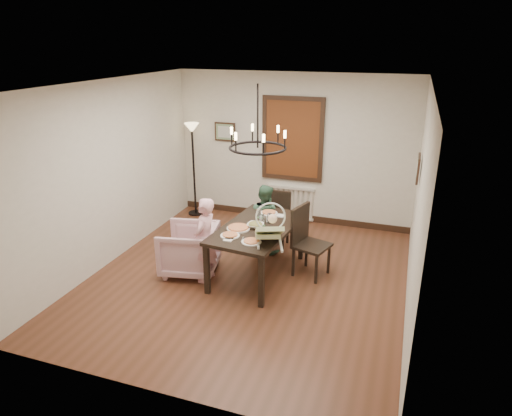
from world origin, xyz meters
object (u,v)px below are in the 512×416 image
Objects in this scene: elderly_woman at (205,247)px; floor_lamp at (194,171)px; chair_far at (276,220)px; drinking_glass at (262,219)px; chair_right at (312,242)px; dining_table at (258,232)px; armchair at (189,249)px; seated_man at (264,224)px; baby_bouncer at (269,229)px.

elderly_woman is 2.76m from floor_lamp.
drinking_glass is (0.07, -0.97, 0.39)m from chair_far.
elderly_woman is at bearing 131.60° from chair_right.
chair_far is 0.88× the size of chair_right.
dining_table reaches higher than armchair.
dining_table is at bearing 112.31° from seated_man.
baby_bouncer is at bearing 166.58° from chair_right.
seated_man is (0.84, 1.07, 0.11)m from armchair.
drinking_glass is at bearing 97.30° from armchair.
seated_man is 6.32× the size of drinking_glass.
chair_right is at bearing 12.30° from drinking_glass.
chair_far reaches higher than dining_table.
drinking_glass is (0.03, 0.10, 0.16)m from dining_table.
chair_far is 0.98× the size of seated_man.
dining_table is at bearing 122.98° from elderly_woman.
drinking_glass is at bearing 80.10° from dining_table.
dining_table is 2.16× the size of armchair.
chair_right is 0.81m from drinking_glass.
seated_man is at bearing -118.04° from chair_far.
baby_bouncer is (-0.44, -0.74, 0.44)m from chair_right.
chair_right is 0.96m from baby_bouncer.
floor_lamp reaches higher than dining_table.
seated_man is (-0.16, 0.83, -0.22)m from dining_table.
chair_far is at bearing -106.01° from seated_man.
chair_right is at bearing -46.37° from chair_far.
drinking_glass is at bearing 116.07° from seated_man.
floor_lamp is (-1.84, 1.18, 0.42)m from seated_man.
floor_lamp is (-1.97, 0.93, 0.43)m from chair_far.
baby_bouncer is at bearing -46.82° from floor_lamp.
elderly_woman is (-1.43, -0.65, -0.01)m from chair_right.
floor_lamp is (-2.76, 1.74, 0.36)m from chair_right.
chair_far is 0.52× the size of floor_lamp.
floor_lamp reaches higher than chair_right.
seated_man is at bearing 107.10° from dining_table.
chair_right is at bearing 159.69° from seated_man.
dining_table is 0.79m from elderly_woman.
baby_bouncer is at bearing -63.08° from drinking_glass.
dining_table is 1.85× the size of seated_man.
chair_right is at bearing 117.49° from elderly_woman.
baby_bouncer is 0.66m from drinking_glass.
seated_man is (0.50, 1.21, -0.05)m from elderly_woman.
floor_lamp reaches higher than drinking_glass.
floor_lamp is at bearing 136.92° from drinking_glass.
seated_man is 1.48m from baby_bouncer.
armchair is 2.52m from floor_lamp.
chair_far is 1.67m from baby_bouncer.
armchair is 0.78× the size of elderly_woman.
chair_far is 0.89× the size of elderly_woman.
chair_right reaches higher than chair_far.
chair_far is at bearing 82.55° from baby_bouncer.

